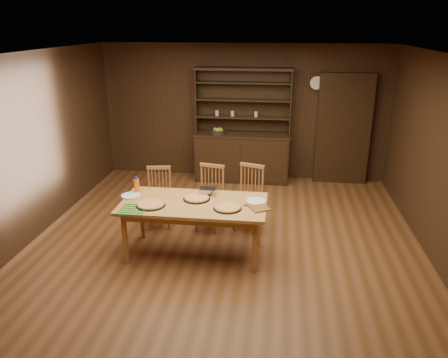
# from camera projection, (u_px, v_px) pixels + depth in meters

# --- Properties ---
(floor) EXTENTS (6.00, 6.00, 0.00)m
(floor) POSITION_uv_depth(u_px,v_px,m) (224.00, 246.00, 6.14)
(floor) COLOR brown
(floor) RESTS_ON ground
(room_shell) EXTENTS (6.00, 6.00, 6.00)m
(room_shell) POSITION_uv_depth(u_px,v_px,m) (224.00, 137.00, 5.61)
(room_shell) COLOR white
(room_shell) RESTS_ON floor
(china_hutch) EXTENTS (1.84, 0.52, 2.17)m
(china_hutch) POSITION_uv_depth(u_px,v_px,m) (242.00, 151.00, 8.51)
(china_hutch) COLOR #301E10
(china_hutch) RESTS_ON floor
(doorway) EXTENTS (1.00, 0.18, 2.10)m
(doorway) POSITION_uv_depth(u_px,v_px,m) (343.00, 129.00, 8.26)
(doorway) COLOR #301E10
(doorway) RESTS_ON floor
(wall_clock) EXTENTS (0.30, 0.05, 0.30)m
(wall_clock) POSITION_uv_depth(u_px,v_px,m) (316.00, 83.00, 8.09)
(wall_clock) COLOR #301E10
(wall_clock) RESTS_ON room_shell
(dining_table) EXTENTS (1.90, 0.95, 0.75)m
(dining_table) POSITION_uv_depth(u_px,v_px,m) (194.00, 208.00, 5.72)
(dining_table) COLOR #BE8042
(dining_table) RESTS_ON floor
(chair_left) EXTENTS (0.43, 0.42, 0.92)m
(chair_left) POSITION_uv_depth(u_px,v_px,m) (159.00, 195.00, 6.63)
(chair_left) COLOR #A26537
(chair_left) RESTS_ON floor
(chair_center) EXTENTS (0.47, 0.46, 0.98)m
(chair_center) POSITION_uv_depth(u_px,v_px,m) (210.00, 195.00, 6.54)
(chair_center) COLOR #A26537
(chair_center) RESTS_ON floor
(chair_right) EXTENTS (0.51, 0.49, 0.99)m
(chair_right) POSITION_uv_depth(u_px,v_px,m) (249.00, 195.00, 6.53)
(chair_right) COLOR #A26537
(chair_right) RESTS_ON floor
(pizza_left) EXTENTS (0.38, 0.38, 0.04)m
(pizza_left) POSITION_uv_depth(u_px,v_px,m) (151.00, 204.00, 5.58)
(pizza_left) COLOR black
(pizza_left) RESTS_ON dining_table
(pizza_right) EXTENTS (0.36, 0.36, 0.04)m
(pizza_right) POSITION_uv_depth(u_px,v_px,m) (227.00, 207.00, 5.49)
(pizza_right) COLOR black
(pizza_right) RESTS_ON dining_table
(pizza_center) EXTENTS (0.36, 0.36, 0.04)m
(pizza_center) POSITION_uv_depth(u_px,v_px,m) (197.00, 198.00, 5.78)
(pizza_center) COLOR black
(pizza_center) RESTS_ON dining_table
(cooling_rack) EXTENTS (0.36, 0.36, 0.01)m
(cooling_rack) POSITION_uv_depth(u_px,v_px,m) (133.00, 210.00, 5.46)
(cooling_rack) COLOR #0B9A30
(cooling_rack) RESTS_ON dining_table
(plate_left) EXTENTS (0.27, 0.27, 0.02)m
(plate_left) POSITION_uv_depth(u_px,v_px,m) (131.00, 195.00, 5.89)
(plate_left) COLOR silver
(plate_left) RESTS_ON dining_table
(plate_right) EXTENTS (0.28, 0.28, 0.02)m
(plate_right) POSITION_uv_depth(u_px,v_px,m) (256.00, 201.00, 5.71)
(plate_right) COLOR silver
(plate_right) RESTS_ON dining_table
(foil_dish) EXTENTS (0.22, 0.16, 0.09)m
(foil_dish) POSITION_uv_depth(u_px,v_px,m) (208.00, 191.00, 5.94)
(foil_dish) COLOR silver
(foil_dish) RESTS_ON dining_table
(juice_bottle) EXTENTS (0.07, 0.07, 0.23)m
(juice_bottle) POSITION_uv_depth(u_px,v_px,m) (137.00, 186.00, 5.97)
(juice_bottle) COLOR orange
(juice_bottle) RESTS_ON dining_table
(pot_holder_a) EXTENTS (0.30, 0.30, 0.02)m
(pot_holder_a) POSITION_uv_depth(u_px,v_px,m) (260.00, 208.00, 5.49)
(pot_holder_a) COLOR #B42114
(pot_holder_a) RESTS_ON dining_table
(pot_holder_b) EXTENTS (0.25, 0.25, 0.01)m
(pot_holder_b) POSITION_uv_depth(u_px,v_px,m) (253.00, 204.00, 5.63)
(pot_holder_b) COLOR #B42114
(pot_holder_b) RESTS_ON dining_table
(fruit_bowl) EXTENTS (0.28, 0.28, 0.12)m
(fruit_bowl) POSITION_uv_depth(u_px,v_px,m) (218.00, 131.00, 8.37)
(fruit_bowl) COLOR black
(fruit_bowl) RESTS_ON china_hutch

